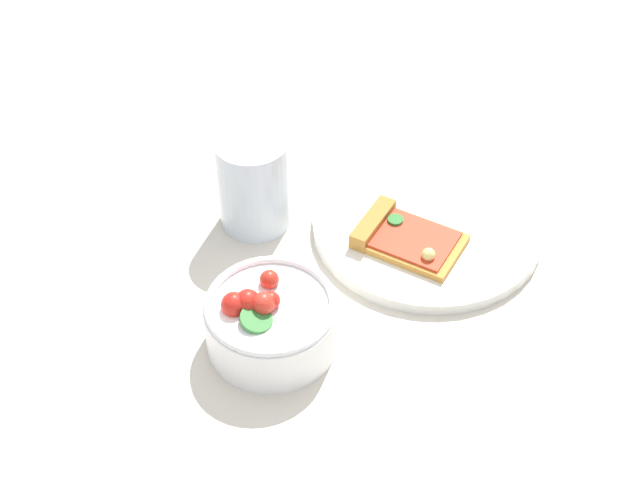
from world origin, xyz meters
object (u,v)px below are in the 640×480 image
salad_bowl (271,320)px  soda_glass (254,186)px  plate (427,223)px  pizza_slice_main (401,236)px

salad_bowl → soda_glass: soda_glass is taller
plate → salad_bowl: 0.24m
plate → soda_glass: size_ratio=2.31×
pizza_slice_main → salad_bowl: (0.13, -0.14, 0.01)m
plate → salad_bowl: salad_bowl is taller
salad_bowl → soda_glass: bearing=-173.2°
pizza_slice_main → soda_glass: soda_glass is taller
soda_glass → pizza_slice_main: bearing=71.9°
plate → soda_glass: bearing=-95.2°
pizza_slice_main → salad_bowl: 0.19m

